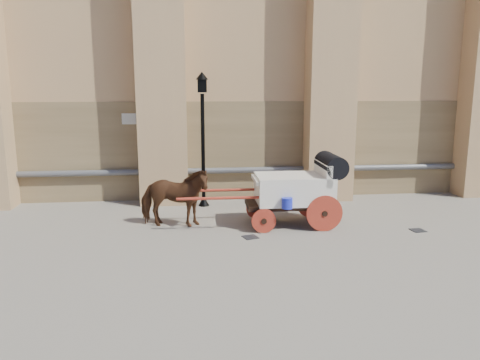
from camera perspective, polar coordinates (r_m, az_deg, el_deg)
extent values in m
plane|color=slate|center=(10.83, -4.66, -7.20)|extent=(90.00, 90.00, 0.00)
cube|color=#8E7750|center=(14.72, 2.57, 3.73)|extent=(44.00, 0.35, 3.00)
cylinder|color=#59595B|center=(14.55, 2.71, 1.25)|extent=(42.00, 0.18, 0.18)
cube|color=beige|center=(14.38, -13.37, 7.27)|extent=(0.42, 0.04, 0.32)
imported|color=#56321C|center=(11.66, -8.05, -2.14)|extent=(1.87, 1.09, 1.49)
cube|color=black|center=(11.82, 6.04, -2.92)|extent=(2.17, 1.02, 0.12)
cube|color=white|center=(11.75, 6.55, -1.05)|extent=(1.88, 1.26, 0.69)
cube|color=white|center=(11.85, 10.08, 0.88)|extent=(0.17, 1.23, 0.54)
cube|color=white|center=(11.56, 2.52, 0.05)|extent=(0.36, 1.08, 0.10)
cylinder|color=black|center=(11.87, 11.02, 1.83)|extent=(0.57, 1.24, 0.55)
cylinder|color=#A62F1E|center=(11.44, 10.26, -4.03)|extent=(0.88, 0.07, 0.88)
cylinder|color=#A62F1E|center=(12.58, 8.78, -2.59)|extent=(0.88, 0.07, 0.88)
cylinder|color=#A62F1E|center=(11.18, 2.92, -5.00)|extent=(0.59, 0.07, 0.59)
cylinder|color=#A62F1E|center=(12.34, 2.10, -3.43)|extent=(0.59, 0.07, 0.59)
cylinder|color=#A62F1E|center=(11.11, -1.70, -2.21)|extent=(2.36, 0.11, 0.07)
cylinder|color=#A62F1E|center=(11.97, -1.97, -1.24)|extent=(2.36, 0.11, 0.07)
cylinder|color=#1E2BC5|center=(11.08, 5.76, -2.83)|extent=(0.26, 0.26, 0.26)
cylinder|color=black|center=(13.51, -4.53, 3.55)|extent=(0.11, 0.11, 3.24)
cone|color=black|center=(13.78, -4.43, -2.47)|extent=(0.32, 0.32, 0.32)
cube|color=black|center=(13.39, -4.65, 11.41)|extent=(0.25, 0.25, 0.38)
cone|color=black|center=(13.39, -4.67, 12.56)|extent=(0.36, 0.36, 0.22)
cube|color=black|center=(10.92, 1.25, -6.98)|extent=(0.40, 0.40, 0.01)
cube|color=black|center=(12.20, 20.86, -5.76)|extent=(0.35, 0.35, 0.01)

